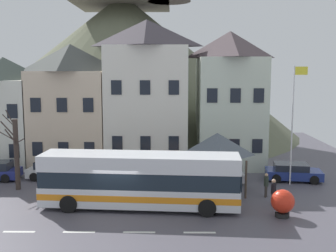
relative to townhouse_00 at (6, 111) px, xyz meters
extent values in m
cube|color=#4F4C56|center=(10.99, -12.02, -4.56)|extent=(40.00, 60.00, 0.06)
cube|color=silver|center=(6.49, -14.94, -4.53)|extent=(1.60, 0.20, 0.01)
cube|color=silver|center=(9.49, -14.94, -4.53)|extent=(1.60, 0.20, 0.01)
cube|color=silver|center=(12.49, -14.94, -4.53)|extent=(1.60, 0.20, 0.01)
cube|color=silver|center=(15.49, -14.94, -4.53)|extent=(1.60, 0.20, 0.01)
cube|color=silver|center=(0.00, 0.00, -0.94)|extent=(5.30, 6.06, 7.19)
pyramid|color=#313B36|center=(0.00, 0.00, 3.60)|extent=(5.30, 6.06, 1.88)
cube|color=black|center=(1.77, -3.05, -2.81)|extent=(0.80, 0.06, 1.10)
cube|color=black|center=(1.77, -3.05, 0.31)|extent=(0.80, 0.06, 1.10)
cube|color=beige|center=(5.63, 0.04, -0.58)|extent=(6.09, 6.13, 7.91)
pyramid|color=#383C3A|center=(5.63, 0.04, 4.49)|extent=(6.09, 6.13, 2.23)
cube|color=black|center=(3.60, -3.05, -2.64)|extent=(0.80, 0.06, 1.10)
cube|color=black|center=(5.63, -3.05, -2.64)|extent=(0.80, 0.06, 1.10)
cube|color=black|center=(7.66, -3.05, -2.64)|extent=(0.80, 0.06, 1.10)
cube|color=black|center=(3.60, -3.05, 0.79)|extent=(0.80, 0.06, 1.10)
cube|color=black|center=(5.63, -3.05, 0.79)|extent=(0.80, 0.06, 1.10)
cube|color=black|center=(7.66, -3.05, 0.79)|extent=(0.80, 0.06, 1.10)
cube|color=silver|center=(12.04, -0.46, 0.42)|extent=(6.58, 5.12, 9.90)
pyramid|color=#3C363D|center=(12.04, -0.46, 6.44)|extent=(6.58, 5.12, 2.14)
cube|color=black|center=(9.85, -3.05, -2.17)|extent=(0.80, 0.06, 1.10)
cube|color=black|center=(12.04, -3.05, -2.17)|extent=(0.80, 0.06, 1.10)
cube|color=black|center=(14.23, -3.05, -2.17)|extent=(0.80, 0.06, 1.10)
cube|color=black|center=(9.85, -3.05, 2.14)|extent=(0.80, 0.06, 1.10)
cube|color=black|center=(12.04, -3.05, 2.14)|extent=(0.80, 0.06, 1.10)
cube|color=black|center=(14.23, -3.05, 2.14)|extent=(0.80, 0.06, 1.10)
cube|color=silver|center=(18.94, 0.39, -0.03)|extent=(5.32, 6.83, 9.00)
pyramid|color=#43373B|center=(18.94, 0.39, 5.57)|extent=(5.32, 6.83, 2.20)
cube|color=black|center=(17.17, -3.05, -2.38)|extent=(0.80, 0.06, 1.10)
cube|color=black|center=(18.94, -3.05, -2.38)|extent=(0.80, 0.06, 1.10)
cube|color=black|center=(20.71, -3.05, -2.38)|extent=(0.80, 0.06, 1.10)
cube|color=black|center=(17.17, -3.05, 1.53)|extent=(0.80, 0.06, 1.10)
cube|color=black|center=(18.94, -3.05, 1.53)|extent=(0.80, 0.06, 1.10)
cube|color=black|center=(20.71, -3.05, 1.53)|extent=(0.80, 0.06, 1.10)
cone|color=#5D614A|center=(7.86, 18.04, 4.13)|extent=(43.55, 43.55, 17.32)
cube|color=silver|center=(12.25, -11.26, -3.72)|extent=(11.59, 3.28, 1.12)
cube|color=orange|center=(12.25, -11.26, -3.67)|extent=(11.61, 3.30, 0.36)
cube|color=#19232D|center=(12.25, -11.26, -2.69)|extent=(11.49, 3.23, 0.94)
cube|color=silver|center=(12.25, -11.26, -1.78)|extent=(11.59, 3.28, 0.88)
cube|color=#19232D|center=(17.97, -11.70, -2.69)|extent=(0.21, 2.03, 0.90)
cylinder|color=black|center=(16.21, -10.40, -4.03)|extent=(1.02, 0.35, 1.00)
cylinder|color=black|center=(16.04, -12.72, -4.03)|extent=(1.02, 0.35, 1.00)
cylinder|color=black|center=(8.46, -9.81, -4.03)|extent=(1.02, 0.35, 1.00)
cylinder|color=black|center=(8.28, -12.13, -4.03)|extent=(1.02, 0.35, 1.00)
cylinder|color=#473D33|center=(15.44, -6.07, -3.33)|extent=(0.14, 0.14, 2.40)
cylinder|color=#473D33|center=(18.74, -6.07, -3.33)|extent=(0.14, 0.14, 2.40)
cylinder|color=#473D33|center=(15.44, -9.37, -3.33)|extent=(0.14, 0.14, 2.40)
cylinder|color=#473D33|center=(18.74, -9.37, -3.33)|extent=(0.14, 0.14, 2.40)
pyramid|color=#4A525D|center=(17.09, -7.72, -1.38)|extent=(3.60, 3.60, 1.50)
cube|color=silver|center=(5.56, -4.89, -4.03)|extent=(4.27, 2.38, 0.65)
cube|color=#1E232D|center=(5.36, -4.87, -3.45)|extent=(2.63, 1.95, 0.52)
cylinder|color=black|center=(7.01, -4.16, -4.21)|extent=(0.66, 0.28, 0.64)
cylinder|color=black|center=(6.78, -5.96, -4.21)|extent=(0.66, 0.28, 0.64)
cylinder|color=black|center=(4.35, -3.83, -4.21)|extent=(0.66, 0.28, 0.64)
cylinder|color=black|center=(4.12, -5.62, -4.21)|extent=(0.66, 0.28, 0.64)
cube|color=silver|center=(17.14, -5.76, -4.06)|extent=(4.13, 1.89, 0.58)
cube|color=#1E232D|center=(16.93, -5.76, -3.49)|extent=(2.48, 1.66, 0.55)
cylinder|color=black|center=(18.50, -4.86, -4.21)|extent=(0.64, 0.20, 0.64)
cylinder|color=black|center=(18.50, -6.66, -4.21)|extent=(0.64, 0.20, 0.64)
cylinder|color=black|center=(15.77, -4.87, -4.21)|extent=(0.64, 0.20, 0.64)
cylinder|color=black|center=(15.78, -6.67, -4.21)|extent=(0.64, 0.20, 0.64)
cylinder|color=black|center=(2.20, -6.02, -4.21)|extent=(0.64, 0.21, 0.64)
cylinder|color=black|center=(2.16, -4.35, -4.21)|extent=(0.64, 0.21, 0.64)
cube|color=navy|center=(22.96, -5.15, -4.05)|extent=(4.15, 2.40, 0.61)
cube|color=#1E232D|center=(22.77, -5.13, -3.51)|extent=(2.56, 1.97, 0.47)
cylinder|color=black|center=(24.37, -4.43, -4.21)|extent=(0.66, 0.28, 0.64)
cylinder|color=black|center=(24.13, -6.22, -4.21)|extent=(0.66, 0.28, 0.64)
cylinder|color=black|center=(21.80, -4.08, -4.21)|extent=(0.66, 0.28, 0.64)
cylinder|color=black|center=(21.56, -5.87, -4.21)|extent=(0.66, 0.28, 0.64)
cylinder|color=#38332D|center=(20.11, -9.05, -4.15)|extent=(0.13, 0.13, 0.76)
cylinder|color=#38332D|center=(20.03, -9.21, -4.15)|extent=(0.13, 0.13, 0.76)
cylinder|color=#2D382D|center=(20.07, -9.13, -3.51)|extent=(0.29, 0.29, 0.62)
sphere|color=tan|center=(20.07, -9.13, -3.09)|extent=(0.21, 0.21, 0.21)
cylinder|color=#2D2D38|center=(20.16, -10.81, -4.17)|extent=(0.12, 0.12, 0.72)
cylinder|color=#2D2D38|center=(20.12, -10.62, -4.17)|extent=(0.12, 0.12, 0.72)
cylinder|color=black|center=(20.14, -10.72, -3.52)|extent=(0.30, 0.30, 0.69)
sphere|color=tan|center=(20.14, -10.72, -3.06)|extent=(0.24, 0.24, 0.24)
cylinder|color=#38332D|center=(16.79, -9.20, -4.15)|extent=(0.16, 0.16, 0.76)
cylinder|color=#38332D|center=(16.73, -9.00, -4.15)|extent=(0.16, 0.16, 0.76)
cylinder|color=#7F6B56|center=(16.76, -9.10, -3.53)|extent=(0.33, 0.33, 0.59)
sphere|color=tan|center=(16.76, -9.10, -3.14)|extent=(0.20, 0.20, 0.20)
cube|color=#33473D|center=(16.53, -5.67, -4.08)|extent=(1.71, 0.45, 0.08)
cube|color=#33473D|center=(16.53, -5.45, -3.86)|extent=(1.71, 0.06, 0.40)
cube|color=#2D2D33|center=(15.76, -5.67, -4.31)|extent=(0.08, 0.36, 0.45)
cube|color=#2D2D33|center=(17.30, -5.67, -4.31)|extent=(0.08, 0.36, 0.45)
cylinder|color=silver|center=(22.43, -6.17, -0.38)|extent=(0.10, 0.10, 8.30)
cube|color=yellow|center=(22.88, -6.17, 3.41)|extent=(0.90, 0.03, 0.56)
cylinder|color=black|center=(20.16, -12.70, -4.41)|extent=(0.77, 0.77, 0.25)
sphere|color=red|center=(20.16, -12.70, -3.64)|extent=(1.28, 1.28, 1.28)
cylinder|color=#382D28|center=(3.72, -7.64, -2.15)|extent=(0.33, 0.33, 4.77)
cylinder|color=#382D28|center=(3.20, -7.85, -0.84)|extent=(1.09, 0.48, 0.82)
cylinder|color=#382D28|center=(3.77, -7.93, -1.23)|extent=(0.18, 0.65, 0.74)
cylinder|color=#382D28|center=(3.43, -7.78, -0.88)|extent=(0.68, 0.39, 1.01)
cylinder|color=#382D28|center=(3.40, -7.57, 0.28)|extent=(0.71, 0.23, 1.16)
cylinder|color=#382D28|center=(4.07, -7.84, -1.19)|extent=(0.76, 0.48, 0.45)
cylinder|color=#382D28|center=(3.29, -7.57, 0.13)|extent=(0.91, 0.20, 0.86)
cylinder|color=#382D28|center=(3.23, -7.60, -0.45)|extent=(1.06, 0.17, 1.14)
camera|label=1|loc=(14.13, -34.37, 3.46)|focal=43.85mm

